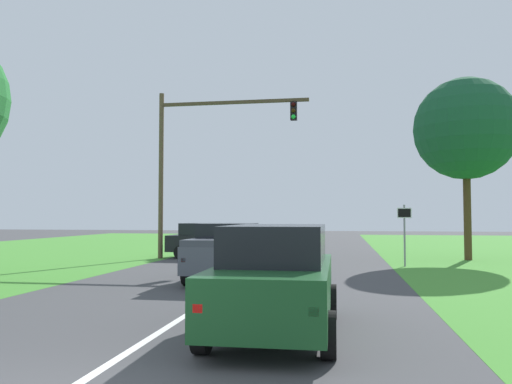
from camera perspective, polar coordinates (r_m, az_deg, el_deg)
The scene contains 7 objects.
ground_plane at distance 15.78m, azimuth -2.72°, elevation -10.51°, with size 120.00×120.00×0.00m, color #424244.
red_suv_near at distance 9.46m, azimuth 2.29°, elevation -9.46°, with size 2.21×4.86×1.97m.
pickup_truck_lead at distance 17.10m, azimuth -3.05°, elevation -6.64°, with size 2.20×5.15×1.90m.
traffic_light at distance 26.00m, azimuth -6.65°, elevation 4.83°, with size 7.69×0.40×8.46m.
keep_moving_sign at distance 22.64m, azimuth 16.31°, elevation -3.79°, with size 0.60×0.09×2.63m.
oak_tree_right at distance 27.34m, azimuth 22.45°, elevation 6.54°, with size 5.04×5.04×8.99m.
crossing_suv_far at distance 26.20m, azimuth -4.96°, elevation -5.37°, with size 4.57×2.25×1.78m.
Camera 1 is at (3.32, -4.79, 2.13)m, focal length 35.69 mm.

